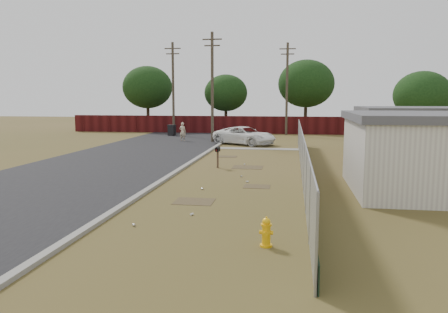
% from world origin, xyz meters
% --- Properties ---
extents(ground, '(120.00, 120.00, 0.00)m').
position_xyz_m(ground, '(0.00, 0.00, 0.00)').
color(ground, brown).
rests_on(ground, ground).
extents(street, '(15.10, 60.00, 0.12)m').
position_xyz_m(street, '(-6.76, 8.05, 0.02)').
color(street, black).
rests_on(street, ground).
extents(chainlink_fence, '(0.10, 27.06, 2.02)m').
position_xyz_m(chainlink_fence, '(3.12, 1.03, 0.80)').
color(chainlink_fence, gray).
rests_on(chainlink_fence, ground).
extents(privacy_fence, '(30.00, 0.12, 1.80)m').
position_xyz_m(privacy_fence, '(-6.00, 25.00, 0.90)').
color(privacy_fence, '#450E10').
rests_on(privacy_fence, ground).
extents(utility_poles, '(12.60, 8.24, 9.00)m').
position_xyz_m(utility_poles, '(-3.67, 20.67, 4.69)').
color(utility_poles, '#4D4233').
rests_on(utility_poles, ground).
extents(houses, '(9.30, 17.24, 3.10)m').
position_xyz_m(houses, '(9.70, 3.13, 1.56)').
color(houses, silver).
rests_on(houses, ground).
extents(horizon_trees, '(33.32, 31.94, 7.78)m').
position_xyz_m(horizon_trees, '(0.84, 23.56, 4.63)').
color(horizon_trees, '#332417').
rests_on(horizon_trees, ground).
extents(fire_hydrant, '(0.35, 0.34, 0.77)m').
position_xyz_m(fire_hydrant, '(2.03, -9.36, 0.36)').
color(fire_hydrant, yellow).
rests_on(fire_hydrant, ground).
extents(mailbox, '(0.22, 0.49, 1.13)m').
position_xyz_m(mailbox, '(-1.25, 2.58, 0.89)').
color(mailbox, brown).
rests_on(mailbox, ground).
extents(pickup_truck, '(5.59, 4.56, 1.42)m').
position_xyz_m(pickup_truck, '(-1.10, 14.33, 0.71)').
color(pickup_truck, white).
rests_on(pickup_truck, ground).
extents(pedestrian, '(0.65, 0.49, 1.60)m').
position_xyz_m(pedestrian, '(-6.64, 16.30, 0.80)').
color(pedestrian, beige).
rests_on(pedestrian, ground).
extents(trash_bin, '(0.78, 0.85, 1.06)m').
position_xyz_m(trash_bin, '(-9.03, 21.36, 0.55)').
color(trash_bin, black).
rests_on(trash_bin, ground).
extents(scattered_litter, '(2.66, 12.18, 0.07)m').
position_xyz_m(scattered_litter, '(-0.37, -2.54, 0.04)').
color(scattered_litter, silver).
rests_on(scattered_litter, ground).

